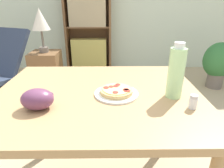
% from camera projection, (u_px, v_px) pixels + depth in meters
% --- Properties ---
extents(dining_table, '(1.07, 0.87, 0.76)m').
position_uv_depth(dining_table, '(98.00, 110.00, 1.09)').
color(dining_table, tan).
rests_on(dining_table, ground_plane).
extents(pizza_on_plate, '(0.22, 0.22, 0.04)m').
position_uv_depth(pizza_on_plate, '(116.00, 92.00, 1.01)').
color(pizza_on_plate, white).
rests_on(pizza_on_plate, dining_table).
extents(grape_bunch, '(0.14, 0.11, 0.09)m').
position_uv_depth(grape_bunch, '(37.00, 99.00, 0.87)').
color(grape_bunch, '#6B3856').
rests_on(grape_bunch, dining_table).
extents(drink_bottle, '(0.08, 0.08, 0.27)m').
position_uv_depth(drink_bottle, '(176.00, 72.00, 0.95)').
color(drink_bottle, '#B7EAA3').
rests_on(drink_bottle, dining_table).
extents(salt_shaker, '(0.04, 0.04, 0.06)m').
position_uv_depth(salt_shaker, '(193.00, 102.00, 0.88)').
color(salt_shaker, white).
rests_on(salt_shaker, dining_table).
extents(bookshelf, '(0.78, 0.30, 1.55)m').
position_uv_depth(bookshelf, '(88.00, 31.00, 3.43)').
color(bookshelf, brown).
rests_on(bookshelf, ground_plane).
extents(side_table, '(0.34, 0.34, 0.62)m').
position_uv_depth(side_table, '(48.00, 76.00, 2.53)').
color(side_table, brown).
rests_on(side_table, ground_plane).
extents(table_lamp, '(0.21, 0.21, 0.50)m').
position_uv_depth(table_lamp, '(40.00, 21.00, 2.27)').
color(table_lamp, '#665B51').
rests_on(table_lamp, side_table).
extents(potted_plant_floor, '(0.44, 0.37, 0.67)m').
position_uv_depth(potted_plant_floor, '(218.00, 63.00, 2.84)').
color(potted_plant_floor, '#70665B').
rests_on(potted_plant_floor, ground_plane).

